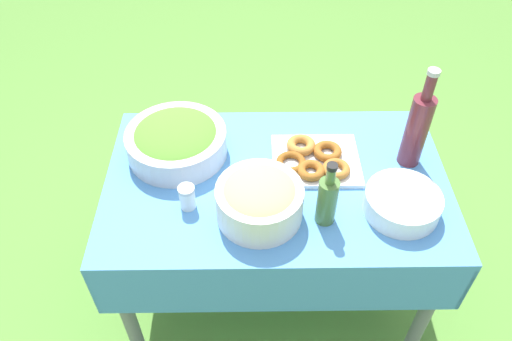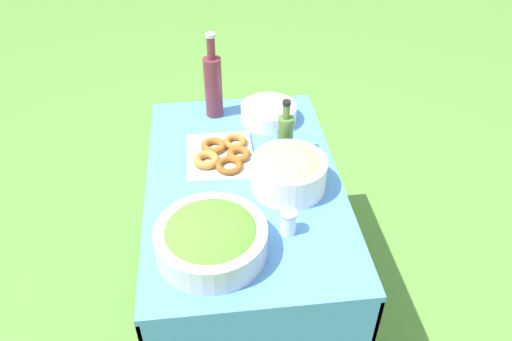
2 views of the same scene
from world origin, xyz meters
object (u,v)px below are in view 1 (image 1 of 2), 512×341
object	(u,v)px
donut_platter	(314,159)
plate_stack	(402,203)
wine_bottle	(417,128)
olive_oil_bottle	(327,199)
salad_bowl	(176,140)
pasta_bowl	(259,199)

from	to	relation	value
donut_platter	plate_stack	size ratio (longest dim) A/B	1.30
donut_platter	plate_stack	bearing A→B (deg)	139.47
wine_bottle	olive_oil_bottle	bearing A→B (deg)	38.97
plate_stack	olive_oil_bottle	distance (m)	0.25
salad_bowl	pasta_bowl	distance (m)	0.40
plate_stack	pasta_bowl	bearing A→B (deg)	1.49
donut_platter	olive_oil_bottle	xyz separation A→B (m)	(-0.01, 0.25, 0.07)
salad_bowl	donut_platter	xyz separation A→B (m)	(-0.47, 0.06, -0.04)
salad_bowl	wine_bottle	bearing A→B (deg)	176.53
olive_oil_bottle	salad_bowl	bearing A→B (deg)	-32.33
pasta_bowl	olive_oil_bottle	distance (m)	0.20
pasta_bowl	wine_bottle	xyz separation A→B (m)	(-0.52, -0.24, 0.07)
salad_bowl	donut_platter	world-z (taller)	salad_bowl
olive_oil_bottle	pasta_bowl	bearing A→B (deg)	-5.42
wine_bottle	salad_bowl	bearing A→B (deg)	-3.47
olive_oil_bottle	wine_bottle	distance (m)	0.41
plate_stack	wine_bottle	world-z (taller)	wine_bottle
donut_platter	salad_bowl	bearing A→B (deg)	-7.15
donut_platter	olive_oil_bottle	bearing A→B (deg)	92.32
salad_bowl	donut_platter	size ratio (longest dim) A/B	1.12
pasta_bowl	plate_stack	world-z (taller)	pasta_bowl
plate_stack	wine_bottle	distance (m)	0.26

